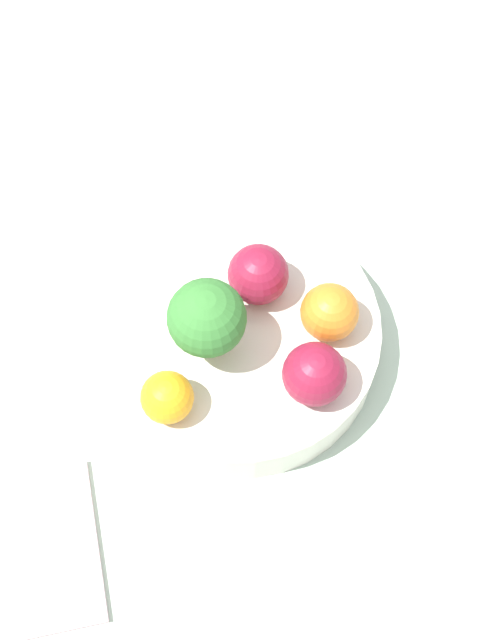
{
  "coord_description": "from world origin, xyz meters",
  "views": [
    {
      "loc": [
        -0.3,
        -0.03,
        0.69
      ],
      "look_at": [
        0.0,
        0.0,
        0.07
      ],
      "focal_mm": 50.0,
      "sensor_mm": 36.0,
      "label": 1
    }
  ],
  "objects_px": {
    "apple_red": "(258,274)",
    "napkin": "(19,555)",
    "apple_green": "(314,374)",
    "orange_back": "(330,312)",
    "orange_front": "(167,397)",
    "bowl": "(240,337)",
    "broccoli": "(207,319)"
  },
  "relations": [
    {
      "from": "apple_red",
      "to": "napkin",
      "type": "bearing_deg",
      "value": 144.14
    },
    {
      "from": "apple_red",
      "to": "orange_back",
      "type": "relative_size",
      "value": 1.06
    },
    {
      "from": "orange_front",
      "to": "orange_back",
      "type": "relative_size",
      "value": 0.88
    },
    {
      "from": "apple_red",
      "to": "orange_front",
      "type": "height_order",
      "value": "apple_red"
    },
    {
      "from": "bowl",
      "to": "napkin",
      "type": "distance_m",
      "value": 0.24
    },
    {
      "from": "broccoli",
      "to": "apple_red",
      "type": "height_order",
      "value": "broccoli"
    },
    {
      "from": "broccoli",
      "to": "orange_front",
      "type": "xyz_separation_m",
      "value": [
        -0.05,
        0.02,
        -0.03
      ]
    },
    {
      "from": "orange_front",
      "to": "orange_back",
      "type": "distance_m",
      "value": 0.14
    },
    {
      "from": "apple_green",
      "to": "apple_red",
      "type": "bearing_deg",
      "value": 31.4
    },
    {
      "from": "bowl",
      "to": "orange_back",
      "type": "relative_size",
      "value": 4.92
    },
    {
      "from": "broccoli",
      "to": "bowl",
      "type": "bearing_deg",
      "value": -49.06
    },
    {
      "from": "bowl",
      "to": "orange_back",
      "type": "bearing_deg",
      "value": -84.2
    },
    {
      "from": "broccoli",
      "to": "orange_back",
      "type": "distance_m",
      "value": 0.1
    },
    {
      "from": "orange_front",
      "to": "napkin",
      "type": "xyz_separation_m",
      "value": [
        -0.11,
        0.1,
        -0.06
      ]
    },
    {
      "from": "apple_red",
      "to": "napkin",
      "type": "relative_size",
      "value": 0.32
    },
    {
      "from": "bowl",
      "to": "orange_back",
      "type": "xyz_separation_m",
      "value": [
        0.01,
        -0.07,
        0.04
      ]
    },
    {
      "from": "apple_green",
      "to": "napkin",
      "type": "xyz_separation_m",
      "value": [
        -0.14,
        0.21,
        -0.06
      ]
    },
    {
      "from": "apple_red",
      "to": "napkin",
      "type": "xyz_separation_m",
      "value": [
        -0.22,
        0.16,
        -0.06
      ]
    },
    {
      "from": "bowl",
      "to": "orange_back",
      "type": "distance_m",
      "value": 0.08
    },
    {
      "from": "broccoli",
      "to": "apple_green",
      "type": "relative_size",
      "value": 1.61
    },
    {
      "from": "broccoli",
      "to": "orange_front",
      "type": "bearing_deg",
      "value": 155.79
    },
    {
      "from": "orange_back",
      "to": "orange_front",
      "type": "bearing_deg",
      "value": 124.89
    },
    {
      "from": "orange_back",
      "to": "napkin",
      "type": "height_order",
      "value": "orange_back"
    },
    {
      "from": "apple_green",
      "to": "orange_back",
      "type": "bearing_deg",
      "value": -9.13
    },
    {
      "from": "bowl",
      "to": "broccoli",
      "type": "bearing_deg",
      "value": 130.94
    },
    {
      "from": "bowl",
      "to": "broccoli",
      "type": "xyz_separation_m",
      "value": [
        -0.02,
        0.02,
        0.07
      ]
    },
    {
      "from": "napkin",
      "to": "apple_green",
      "type": "bearing_deg",
      "value": -56.09
    },
    {
      "from": "apple_red",
      "to": "orange_front",
      "type": "xyz_separation_m",
      "value": [
        -0.11,
        0.06,
        -0.0
      ]
    },
    {
      "from": "bowl",
      "to": "apple_green",
      "type": "bearing_deg",
      "value": -127.58
    },
    {
      "from": "apple_red",
      "to": "napkin",
      "type": "distance_m",
      "value": 0.28
    },
    {
      "from": "broccoli",
      "to": "apple_green",
      "type": "distance_m",
      "value": 0.09
    },
    {
      "from": "orange_front",
      "to": "orange_back",
      "type": "height_order",
      "value": "orange_back"
    }
  ]
}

